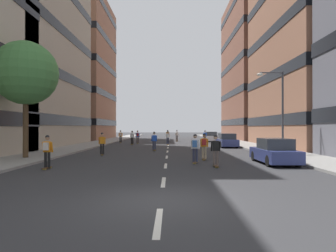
# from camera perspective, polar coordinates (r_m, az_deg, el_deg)

# --- Properties ---
(ground_plane) EXTENTS (184.83, 184.83, 0.00)m
(ground_plane) POSITION_cam_1_polar(r_m,az_deg,el_deg) (39.70, 0.08, -3.43)
(ground_plane) COLOR #333335
(sidewalk_left) EXTENTS (3.73, 84.72, 0.14)m
(sidewalk_left) POSITION_cam_1_polar(r_m,az_deg,el_deg) (44.64, -12.28, -2.99)
(sidewalk_left) COLOR gray
(sidewalk_left) RESTS_ON ground_plane
(sidewalk_right) EXTENTS (3.73, 84.72, 0.14)m
(sidewalk_right) POSITION_cam_1_polar(r_m,az_deg,el_deg) (44.52, 12.56, -2.99)
(sidewalk_right) COLOR gray
(sidewalk_right) RESTS_ON ground_plane
(lane_markings) EXTENTS (0.16, 72.20, 0.01)m
(lane_markings) POSITION_cam_1_polar(r_m,az_deg,el_deg) (41.89, 0.11, -3.26)
(lane_markings) COLOR silver
(lane_markings) RESTS_ON ground_plane
(building_left_far) EXTENTS (14.68, 17.14, 25.67)m
(building_left_far) POSITION_cam_1_polar(r_m,az_deg,el_deg) (59.39, -18.48, 10.16)
(building_left_far) COLOR #9E6B51
(building_left_far) RESTS_ON ground_plane
(building_right_mid) EXTENTS (14.68, 18.43, 29.47)m
(building_right_mid) POSITION_cam_1_polar(r_m,az_deg,el_deg) (40.38, 29.18, 18.01)
(building_right_mid) COLOR #9E6B51
(building_right_mid) RESTS_ON ground_plane
(building_right_far) EXTENTS (14.68, 20.26, 26.13)m
(building_right_far) POSITION_cam_1_polar(r_m,az_deg,el_deg) (59.25, 18.94, 10.41)
(building_right_far) COLOR brown
(building_right_far) RESTS_ON ground_plane
(parked_car_near) EXTENTS (1.82, 4.40, 1.52)m
(parked_car_near) POSITION_cam_1_polar(r_m,az_deg,el_deg) (33.47, 11.23, -2.81)
(parked_car_near) COLOR navy
(parked_car_near) RESTS_ON ground_plane
(parked_car_mid) EXTENTS (1.82, 4.40, 1.52)m
(parked_car_mid) POSITION_cam_1_polar(r_m,az_deg,el_deg) (18.98, 19.72, -4.72)
(parked_car_mid) COLOR navy
(parked_car_mid) RESTS_ON ground_plane
(parked_car_far) EXTENTS (1.82, 4.40, 1.52)m
(parked_car_far) POSITION_cam_1_polar(r_m,az_deg,el_deg) (46.72, 8.16, -2.10)
(parked_car_far) COLOR silver
(parked_car_far) RESTS_ON ground_plane
(street_tree_near) EXTENTS (4.31, 4.31, 7.90)m
(street_tree_near) POSITION_cam_1_polar(r_m,az_deg,el_deg) (22.69, -25.60, 9.08)
(street_tree_near) COLOR #4C3823
(street_tree_near) RESTS_ON sidewalk_left
(streetlamp_right) EXTENTS (2.13, 0.30, 6.50)m
(streetlamp_right) POSITION_cam_1_polar(r_m,az_deg,el_deg) (25.26, 20.33, 4.19)
(streetlamp_right) COLOR #3F3F44
(streetlamp_right) RESTS_ON sidewalk_right
(skater_0) EXTENTS (0.57, 0.92, 1.78)m
(skater_0) POSITION_cam_1_polar(r_m,az_deg,el_deg) (23.98, -12.51, -3.12)
(skater_0) COLOR brown
(skater_0) RESTS_ON ground_plane
(skater_1) EXTENTS (0.53, 0.90, 1.78)m
(skater_1) POSITION_cam_1_polar(r_m,az_deg,el_deg) (16.74, -22.16, -4.23)
(skater_1) COLOR brown
(skater_1) RESTS_ON ground_plane
(skater_2) EXTENTS (0.54, 0.91, 1.78)m
(skater_2) POSITION_cam_1_polar(r_m,az_deg,el_deg) (37.07, -0.03, -2.13)
(skater_2) COLOR brown
(skater_2) RESTS_ON ground_plane
(skater_3) EXTENTS (0.56, 0.92, 1.78)m
(skater_3) POSITION_cam_1_polar(r_m,az_deg,el_deg) (42.49, -9.08, -1.85)
(skater_3) COLOR brown
(skater_3) RESTS_ON ground_plane
(skater_4) EXTENTS (0.56, 0.92, 1.78)m
(skater_4) POSITION_cam_1_polar(r_m,az_deg,el_deg) (20.04, 6.95, -3.60)
(skater_4) COLOR brown
(skater_4) RESTS_ON ground_plane
(skater_5) EXTENTS (0.56, 0.92, 1.78)m
(skater_5) POSITION_cam_1_polar(r_m,az_deg,el_deg) (38.14, -6.89, -2.07)
(skater_5) COLOR brown
(skater_5) RESTS_ON ground_plane
(skater_6) EXTENTS (0.57, 0.92, 1.78)m
(skater_6) POSITION_cam_1_polar(r_m,az_deg,el_deg) (46.98, -0.08, -1.74)
(skater_6) COLOR brown
(skater_6) RESTS_ON ground_plane
(skater_7) EXTENTS (0.56, 0.92, 1.78)m
(skater_7) POSITION_cam_1_polar(r_m,az_deg,el_deg) (40.19, -5.84, -1.94)
(skater_7) COLOR brown
(skater_7) RESTS_ON ground_plane
(skater_8) EXTENTS (0.53, 0.90, 1.78)m
(skater_8) POSITION_cam_1_polar(r_m,az_deg,el_deg) (16.56, 9.14, -4.39)
(skater_8) COLOR brown
(skater_8) RESTS_ON ground_plane
(skater_9) EXTENTS (0.56, 0.92, 1.78)m
(skater_9) POSITION_cam_1_polar(r_m,az_deg,el_deg) (28.03, -2.65, -2.72)
(skater_9) COLOR brown
(skater_9) RESTS_ON ground_plane
(skater_10) EXTENTS (0.57, 0.92, 1.78)m
(skater_10) POSITION_cam_1_polar(r_m,az_deg,el_deg) (42.32, 7.11, -1.90)
(skater_10) COLOR brown
(skater_10) RESTS_ON ground_plane
(skater_11) EXTENTS (0.57, 0.92, 1.78)m
(skater_11) POSITION_cam_1_polar(r_m,az_deg,el_deg) (46.45, 1.70, -1.72)
(skater_11) COLOR brown
(skater_11) RESTS_ON ground_plane
(skater_12) EXTENTS (0.57, 0.92, 1.78)m
(skater_12) POSITION_cam_1_polar(r_m,az_deg,el_deg) (18.05, 5.21, -3.96)
(skater_12) COLOR brown
(skater_12) RESTS_ON ground_plane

